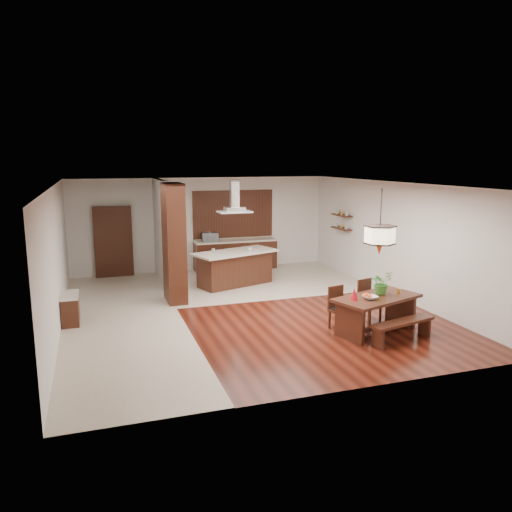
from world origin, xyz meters
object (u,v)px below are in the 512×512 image
object	(u,v)px
dining_chair_right	(370,301)
fruit_bowl	(370,297)
pendant_lantern	(380,222)
range_hood	(234,196)
hallway_console	(70,309)
dining_chair_left	(341,308)
dining_bench	(402,331)
dining_table	(376,306)
foliage_plant	(381,283)
kitchen_island	(235,268)
island_cup	(250,249)
microwave	(210,237)

from	to	relation	value
dining_chair_right	fruit_bowl	xyz separation A→B (m)	(-0.48, -0.79, 0.33)
pendant_lantern	dining_chair_right	bearing A→B (deg)	69.11
pendant_lantern	range_hood	size ratio (longest dim) A/B	1.46
range_hood	dining_chair_right	bearing A→B (deg)	-64.28
hallway_console	dining_chair_left	world-z (taller)	dining_chair_left
dining_bench	range_hood	distance (m)	5.98
dining_bench	hallway_console	bearing A→B (deg)	152.59
hallway_console	dining_table	size ratio (longest dim) A/B	0.44
fruit_bowl	foliage_plant	bearing A→B (deg)	33.45
dining_chair_left	kitchen_island	bearing A→B (deg)	90.93
pendant_lantern	range_hood	distance (m)	4.90
fruit_bowl	island_cup	xyz separation A→B (m)	(-1.02, 4.63, 0.23)
dining_chair_left	range_hood	size ratio (longest dim) A/B	0.98
island_cup	dining_chair_right	bearing A→B (deg)	-68.66
range_hood	dining_bench	bearing A→B (deg)	-70.46
dining_chair_left	kitchen_island	size ratio (longest dim) A/B	0.35
foliage_plant	microwave	bearing A→B (deg)	108.06
pendant_lantern	kitchen_island	xyz separation A→B (m)	(-1.65, 4.60, -1.75)
pendant_lantern	dining_table	bearing A→B (deg)	-90.00
island_cup	fruit_bowl	bearing A→B (deg)	-77.60
hallway_console	kitchen_island	xyz separation A→B (m)	(4.24, 2.05, 0.18)
dining_bench	dining_chair_right	world-z (taller)	dining_chair_right
dining_bench	fruit_bowl	size ratio (longest dim) A/B	5.17
island_cup	microwave	xyz separation A→B (m)	(-0.66, 2.03, 0.07)
dining_bench	microwave	xyz separation A→B (m)	(-2.11, 7.14, 0.88)
hallway_console	dining_chair_right	bearing A→B (deg)	-17.08
microwave	dining_bench	bearing A→B (deg)	-71.08
hallway_console	dining_bench	distance (m)	6.87
fruit_bowl	range_hood	world-z (taller)	range_hood
dining_table	fruit_bowl	bearing A→B (deg)	-151.26
foliage_plant	fruit_bowl	size ratio (longest dim) A/B	1.69
range_hood	microwave	distance (m)	2.38
foliage_plant	range_hood	xyz separation A→B (m)	(-1.83, 4.46, 1.48)
fruit_bowl	range_hood	xyz separation A→B (m)	(-1.42, 4.73, 1.68)
kitchen_island	foliage_plant	bearing A→B (deg)	-86.89
pendant_lantern	kitchen_island	distance (m)	5.19
dining_chair_right	pendant_lantern	world-z (taller)	pendant_lantern
dining_table	island_cup	distance (m)	4.69
foliage_plant	pendant_lantern	bearing A→B (deg)	-141.10
dining_chair_right	island_cup	world-z (taller)	island_cup
hallway_console	range_hood	xyz separation A→B (m)	(4.24, 2.06, 2.15)
kitchen_island	dining_table	bearing A→B (deg)	-89.45
hallway_console	dining_bench	size ratio (longest dim) A/B	0.60
hallway_console	range_hood	distance (m)	5.18
hallway_console	pendant_lantern	distance (m)	6.70
range_hood	island_cup	world-z (taller)	range_hood
pendant_lantern	foliage_plant	distance (m)	1.28
dining_table	microwave	bearing A→B (deg)	106.27
kitchen_island	dining_bench	bearing A→B (deg)	-89.60
pendant_lantern	foliage_plant	world-z (taller)	pendant_lantern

